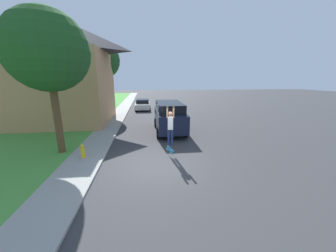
{
  "coord_description": "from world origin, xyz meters",
  "views": [
    {
      "loc": [
        -0.54,
        -8.09,
        3.94
      ],
      "look_at": [
        0.76,
        2.78,
        1.17
      ],
      "focal_mm": 20.0,
      "sensor_mm": 36.0,
      "label": 1
    }
  ],
  "objects_px": {
    "skateboard": "(170,150)",
    "car_down_street": "(143,104)",
    "suv_parked": "(169,116)",
    "fire_hydrant": "(83,151)",
    "lawn_tree_near": "(48,52)",
    "skateboarder": "(170,125)",
    "lawn_tree_far": "(102,61)"
  },
  "relations": [
    {
      "from": "car_down_street",
      "to": "fire_hydrant",
      "type": "bearing_deg",
      "value": -100.11
    },
    {
      "from": "lawn_tree_near",
      "to": "skateboard",
      "type": "height_order",
      "value": "lawn_tree_near"
    },
    {
      "from": "lawn_tree_far",
      "to": "skateboarder",
      "type": "bearing_deg",
      "value": -65.35
    },
    {
      "from": "suv_parked",
      "to": "skateboard",
      "type": "distance_m",
      "value": 4.82
    },
    {
      "from": "fire_hydrant",
      "to": "lawn_tree_near",
      "type": "bearing_deg",
      "value": 144.76
    },
    {
      "from": "lawn_tree_near",
      "to": "skateboard",
      "type": "distance_m",
      "value": 7.62
    },
    {
      "from": "skateboarder",
      "to": "lawn_tree_far",
      "type": "bearing_deg",
      "value": 114.65
    },
    {
      "from": "skateboarder",
      "to": "fire_hydrant",
      "type": "distance_m",
      "value": 4.57
    },
    {
      "from": "lawn_tree_far",
      "to": "skateboarder",
      "type": "height_order",
      "value": "lawn_tree_far"
    },
    {
      "from": "fire_hydrant",
      "to": "car_down_street",
      "type": "bearing_deg",
      "value": 79.89
    },
    {
      "from": "lawn_tree_far",
      "to": "skateboarder",
      "type": "xyz_separation_m",
      "value": [
        5.83,
        -12.71,
        -4.25
      ]
    },
    {
      "from": "suv_parked",
      "to": "skateboarder",
      "type": "height_order",
      "value": "skateboarder"
    },
    {
      "from": "skateboarder",
      "to": "skateboard",
      "type": "height_order",
      "value": "skateboarder"
    },
    {
      "from": "lawn_tree_near",
      "to": "suv_parked",
      "type": "height_order",
      "value": "lawn_tree_near"
    },
    {
      "from": "car_down_street",
      "to": "skateboard",
      "type": "distance_m",
      "value": 15.79
    },
    {
      "from": "lawn_tree_near",
      "to": "lawn_tree_far",
      "type": "xyz_separation_m",
      "value": [
        -0.01,
        11.84,
        0.65
      ]
    },
    {
      "from": "suv_parked",
      "to": "skateboarder",
      "type": "relative_size",
      "value": 2.43
    },
    {
      "from": "skateboarder",
      "to": "skateboard",
      "type": "distance_m",
      "value": 1.26
    },
    {
      "from": "skateboarder",
      "to": "lawn_tree_near",
      "type": "bearing_deg",
      "value": 171.51
    },
    {
      "from": "skateboarder",
      "to": "fire_hydrant",
      "type": "bearing_deg",
      "value": -178.41
    },
    {
      "from": "lawn_tree_near",
      "to": "skateboarder",
      "type": "xyz_separation_m",
      "value": [
        5.82,
        -0.87,
        -3.6
      ]
    },
    {
      "from": "fire_hydrant",
      "to": "lawn_tree_far",
      "type": "bearing_deg",
      "value": 96.29
    },
    {
      "from": "lawn_tree_near",
      "to": "suv_parked",
      "type": "relative_size",
      "value": 1.42
    },
    {
      "from": "lawn_tree_near",
      "to": "car_down_street",
      "type": "bearing_deg",
      "value": 74.01
    },
    {
      "from": "lawn_tree_far",
      "to": "skateboard",
      "type": "relative_size",
      "value": 10.56
    },
    {
      "from": "skateboarder",
      "to": "skateboard",
      "type": "relative_size",
      "value": 2.79
    },
    {
      "from": "car_down_street",
      "to": "skateboard",
      "type": "relative_size",
      "value": 5.73
    },
    {
      "from": "suv_parked",
      "to": "car_down_street",
      "type": "distance_m",
      "value": 11.21
    },
    {
      "from": "skateboard",
      "to": "car_down_street",
      "type": "bearing_deg",
      "value": 95.79
    },
    {
      "from": "lawn_tree_near",
      "to": "lawn_tree_far",
      "type": "distance_m",
      "value": 11.86
    },
    {
      "from": "suv_parked",
      "to": "skateboard",
      "type": "height_order",
      "value": "suv_parked"
    },
    {
      "from": "suv_parked",
      "to": "fire_hydrant",
      "type": "xyz_separation_m",
      "value": [
        -4.93,
        -4.61,
        -0.77
      ]
    }
  ]
}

